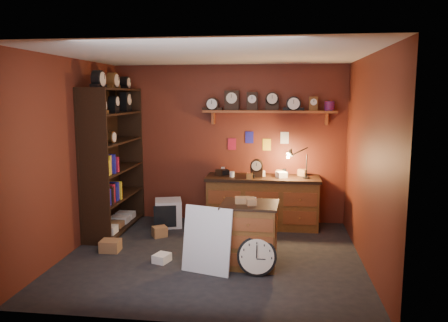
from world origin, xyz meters
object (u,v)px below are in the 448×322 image
at_px(shelving_unit, 111,154).
at_px(big_round_clock, 257,256).
at_px(low_cabinet, 250,232).
at_px(workbench, 263,199).

distance_m(shelving_unit, big_round_clock, 3.04).
relative_size(shelving_unit, low_cabinet, 2.83).
bearing_deg(shelving_unit, low_cabinet, -27.94).
xyz_separation_m(low_cabinet, big_round_clock, (0.11, -0.31, -0.21)).
bearing_deg(big_round_clock, shelving_unit, 147.64).
xyz_separation_m(shelving_unit, big_round_clock, (2.42, -1.54, -1.02)).
distance_m(low_cabinet, big_round_clock, 0.39).
bearing_deg(low_cabinet, big_round_clock, -67.44).
xyz_separation_m(workbench, big_round_clock, (0.01, -2.03, -0.24)).
height_order(workbench, big_round_clock, workbench).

